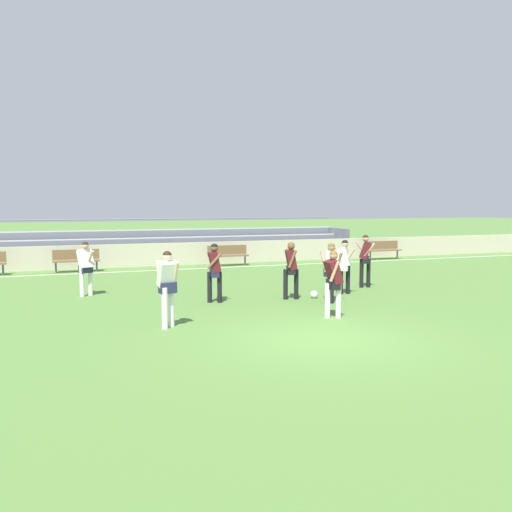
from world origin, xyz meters
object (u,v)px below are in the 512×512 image
object	(u,v)px
bleacher_stand	(106,245)
player_dark_on_ball	(333,278)
soccer_ball	(314,294)
player_dark_deep_cover	(365,256)
player_dark_wide_right	(214,268)
bench_far_left	(228,253)
bench_near_bin	(76,258)
player_white_challenging	(168,282)
player_white_trailing_run	(331,267)
player_dark_overlapping	(291,265)
bench_centre_sideline	(383,248)
player_white_wide_left	(86,264)
player_white_dropping_back	(345,262)

from	to	relation	value
bleacher_stand	player_dark_on_ball	bearing A→B (deg)	-75.65
bleacher_stand	soccer_ball	bearing A→B (deg)	-69.11
player_dark_deep_cover	soccer_ball	bearing A→B (deg)	-152.86
player_dark_on_ball	player_dark_wide_right	bearing A→B (deg)	124.43
bench_far_left	player_dark_wide_right	xyz separation A→B (m)	(-3.17, -8.62, 0.43)
bench_near_bin	soccer_ball	xyz separation A→B (m)	(6.11, -8.96, -0.44)
bench_far_left	player_dark_on_ball	size ratio (longest dim) A/B	1.11
player_white_challenging	player_dark_wide_right	bearing A→B (deg)	54.95
player_dark_on_ball	player_dark_deep_cover	xyz separation A→B (m)	(3.34, 3.93, 0.07)
bleacher_stand	player_white_trailing_run	distance (m)	13.70
bench_far_left	player_dark_overlapping	world-z (taller)	player_dark_overlapping
player_white_challenging	bench_near_bin	bearing A→B (deg)	96.90
bench_centre_sideline	player_dark_on_ball	bearing A→B (deg)	-128.30
bench_near_bin	player_white_trailing_run	bearing A→B (deg)	-57.21
player_white_challenging	player_dark_wide_right	distance (m)	3.22
bleacher_stand	bench_far_left	bearing A→B (deg)	-32.73
player_white_trailing_run	bench_near_bin	bearing A→B (deg)	122.79
bleacher_stand	player_dark_on_ball	size ratio (longest dim) A/B	15.09
player_white_wide_left	player_dark_deep_cover	distance (m)	8.76
player_white_dropping_back	player_dark_deep_cover	bearing A→B (deg)	35.58
bleacher_stand	player_white_dropping_back	bearing A→B (deg)	-63.68
player_white_dropping_back	player_dark_on_ball	world-z (taller)	player_white_dropping_back
player_white_wide_left	player_dark_deep_cover	size ratio (longest dim) A/B	0.94
player_white_dropping_back	player_dark_wide_right	size ratio (longest dim) A/B	1.00
bench_far_left	player_dark_deep_cover	bearing A→B (deg)	-73.85
bleacher_stand	player_white_trailing_run	xyz separation A→B (m)	(4.76, -12.84, 0.16)
player_dark_on_ball	player_white_wide_left	bearing A→B (deg)	134.47
bleacher_stand	player_dark_on_ball	xyz separation A→B (m)	(3.77, -14.75, 0.14)
player_white_challenging	bench_centre_sideline	bearing A→B (deg)	40.72
player_white_challenging	player_white_wide_left	size ratio (longest dim) A/B	1.05
bleacher_stand	player_white_challenging	size ratio (longest dim) A/B	14.39
player_dark_overlapping	bench_centre_sideline	bearing A→B (deg)	44.52
player_dark_on_ball	bleacher_stand	bearing A→B (deg)	104.35
player_white_challenging	player_dark_on_ball	size ratio (longest dim) A/B	1.05
bench_near_bin	player_dark_deep_cover	distance (m)	11.54
bench_near_bin	player_dark_deep_cover	size ratio (longest dim) A/B	1.04
player_white_trailing_run	player_white_wide_left	world-z (taller)	player_white_trailing_run
player_white_trailing_run	soccer_ball	bearing A→B (deg)	100.66
player_white_dropping_back	player_white_challenging	xyz separation A→B (m)	(-5.94, -2.65, 0.04)
player_white_trailing_run	player_dark_deep_cover	distance (m)	3.10
bench_near_bin	bench_centre_sideline	bearing A→B (deg)	0.00
player_white_challenging	player_dark_overlapping	distance (m)	4.69
player_white_trailing_run	player_dark_on_ball	world-z (taller)	player_white_trailing_run
player_white_dropping_back	player_dark_wide_right	bearing A→B (deg)	-179.87
player_dark_deep_cover	soccer_ball	distance (m)	2.95
bench_near_bin	player_dark_wide_right	bearing A→B (deg)	-69.56
player_dark_wide_right	soccer_ball	xyz separation A→B (m)	(2.90, -0.34, -0.86)
player_dark_overlapping	player_white_dropping_back	bearing A→B (deg)	8.14
bench_centre_sideline	player_dark_wide_right	xyz separation A→B (m)	(-11.22, -8.62, 0.43)
bench_centre_sideline	soccer_ball	xyz separation A→B (m)	(-8.32, -8.96, -0.44)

